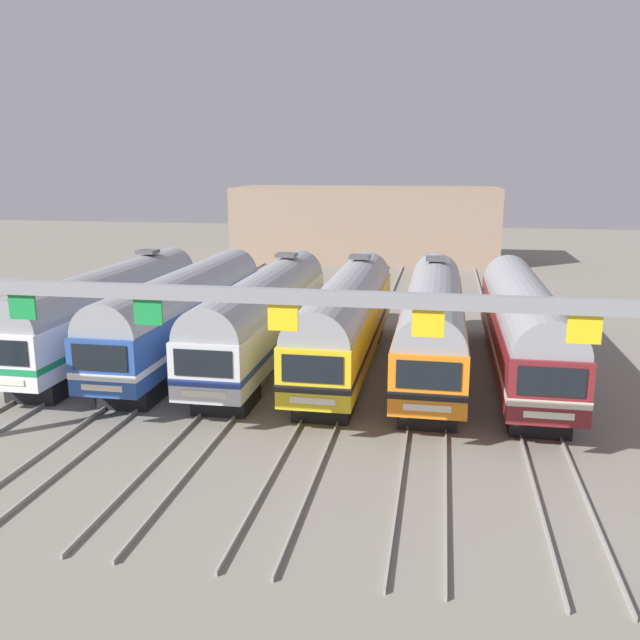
{
  "coord_description": "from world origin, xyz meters",
  "views": [
    {
      "loc": [
        6.58,
        -32.33,
        9.99
      ],
      "look_at": [
        0.4,
        1.96,
        1.98
      ],
      "focal_mm": 38.28,
      "sensor_mm": 36.0,
      "label": 1
    }
  ],
  "objects_px": {
    "commuter_train_orange": "(433,319)",
    "catenary_gantry": "(215,323)",
    "commuter_train_silver": "(264,313)",
    "commuter_train_white": "(109,307)",
    "commuter_train_maroon": "(523,323)",
    "commuter_train_blue": "(185,310)",
    "commuter_train_yellow": "(347,316)"
  },
  "relations": [
    {
      "from": "commuter_train_blue",
      "to": "commuter_train_maroon",
      "type": "distance_m",
      "value": 16.7
    },
    {
      "from": "commuter_train_white",
      "to": "commuter_train_orange",
      "type": "relative_size",
      "value": 1.0
    },
    {
      "from": "commuter_train_yellow",
      "to": "catenary_gantry",
      "type": "bearing_deg",
      "value": -98.79
    },
    {
      "from": "commuter_train_orange",
      "to": "commuter_train_white",
      "type": "bearing_deg",
      "value": 180.0
    },
    {
      "from": "commuter_train_white",
      "to": "commuter_train_maroon",
      "type": "bearing_deg",
      "value": -0.01
    },
    {
      "from": "commuter_train_maroon",
      "to": "catenary_gantry",
      "type": "height_order",
      "value": "catenary_gantry"
    },
    {
      "from": "commuter_train_maroon",
      "to": "catenary_gantry",
      "type": "distance_m",
      "value": 17.27
    },
    {
      "from": "commuter_train_white",
      "to": "catenary_gantry",
      "type": "relative_size",
      "value": 0.69
    },
    {
      "from": "commuter_train_blue",
      "to": "catenary_gantry",
      "type": "bearing_deg",
      "value": -65.11
    },
    {
      "from": "commuter_train_blue",
      "to": "catenary_gantry",
      "type": "relative_size",
      "value": 0.69
    },
    {
      "from": "commuter_train_silver",
      "to": "commuter_train_orange",
      "type": "relative_size",
      "value": 1.0
    },
    {
      "from": "commuter_train_silver",
      "to": "commuter_train_maroon",
      "type": "bearing_deg",
      "value": -0.02
    },
    {
      "from": "commuter_train_blue",
      "to": "catenary_gantry",
      "type": "xyz_separation_m",
      "value": [
        6.26,
        -13.49,
        2.67
      ]
    },
    {
      "from": "commuter_train_silver",
      "to": "commuter_train_yellow",
      "type": "bearing_deg",
      "value": 0.0
    },
    {
      "from": "commuter_train_white",
      "to": "commuter_train_silver",
      "type": "relative_size",
      "value": 1.0
    },
    {
      "from": "commuter_train_yellow",
      "to": "commuter_train_orange",
      "type": "relative_size",
      "value": 1.0
    },
    {
      "from": "commuter_train_orange",
      "to": "catenary_gantry",
      "type": "xyz_separation_m",
      "value": [
        -6.26,
        -13.5,
        2.67
      ]
    },
    {
      "from": "commuter_train_blue",
      "to": "commuter_train_orange",
      "type": "relative_size",
      "value": 1.0
    },
    {
      "from": "commuter_train_blue",
      "to": "commuter_train_silver",
      "type": "xyz_separation_m",
      "value": [
        4.17,
        0.0,
        0.0
      ]
    },
    {
      "from": "commuter_train_orange",
      "to": "catenary_gantry",
      "type": "relative_size",
      "value": 0.69
    },
    {
      "from": "commuter_train_white",
      "to": "catenary_gantry",
      "type": "bearing_deg",
      "value": -52.29
    },
    {
      "from": "commuter_train_yellow",
      "to": "commuter_train_maroon",
      "type": "relative_size",
      "value": 1.0
    },
    {
      "from": "commuter_train_maroon",
      "to": "commuter_train_silver",
      "type": "bearing_deg",
      "value": 179.98
    },
    {
      "from": "commuter_train_white",
      "to": "commuter_train_silver",
      "type": "bearing_deg",
      "value": 0.0
    },
    {
      "from": "commuter_train_yellow",
      "to": "commuter_train_blue",
      "type": "bearing_deg",
      "value": -179.97
    },
    {
      "from": "commuter_train_silver",
      "to": "catenary_gantry",
      "type": "relative_size",
      "value": 0.69
    },
    {
      "from": "commuter_train_white",
      "to": "commuter_train_orange",
      "type": "height_order",
      "value": "same"
    },
    {
      "from": "commuter_train_silver",
      "to": "commuter_train_orange",
      "type": "xyz_separation_m",
      "value": [
        8.35,
        0.0,
        0.0
      ]
    },
    {
      "from": "catenary_gantry",
      "to": "commuter_train_maroon",
      "type": "bearing_deg",
      "value": 52.28
    },
    {
      "from": "commuter_train_orange",
      "to": "catenary_gantry",
      "type": "distance_m",
      "value": 15.12
    },
    {
      "from": "commuter_train_maroon",
      "to": "catenary_gantry",
      "type": "xyz_separation_m",
      "value": [
        -10.44,
        -13.49,
        2.67
      ]
    },
    {
      "from": "commuter_train_blue",
      "to": "commuter_train_silver",
      "type": "distance_m",
      "value": 4.17
    }
  ]
}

